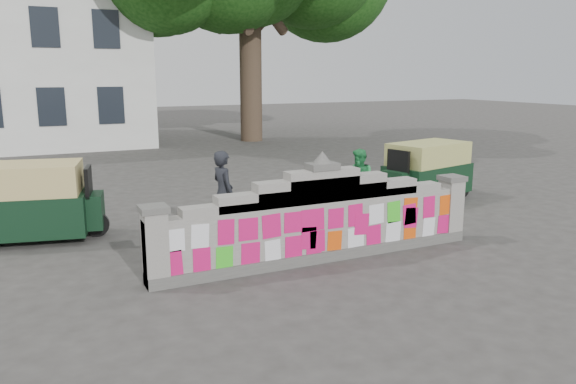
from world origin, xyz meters
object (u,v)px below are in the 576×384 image
at_px(cyclist_bike, 224,222).
at_px(rickshaw_left, 27,201).
at_px(pedestrian, 360,181).
at_px(cyclist_rider, 224,205).
at_px(rickshaw_right, 426,170).

bearing_deg(cyclist_bike, rickshaw_left, 49.78).
distance_m(pedestrian, rickshaw_left, 7.46).
relative_size(pedestrian, rickshaw_left, 0.53).
distance_m(cyclist_rider, rickshaw_right, 6.61).
relative_size(cyclist_rider, rickshaw_left, 0.56).
height_order(cyclist_bike, cyclist_rider, cyclist_rider).
bearing_deg(pedestrian, rickshaw_right, 92.66).
bearing_deg(rickshaw_right, cyclist_rider, 1.85).
distance_m(cyclist_rider, pedestrian, 4.14).
distance_m(cyclist_rider, rickshaw_left, 4.05).
xyz_separation_m(cyclist_rider, rickshaw_left, (-3.45, 2.11, -0.00)).
bearing_deg(rickshaw_right, pedestrian, -2.19).
relative_size(cyclist_bike, rickshaw_right, 0.65).
xyz_separation_m(pedestrian, rickshaw_right, (2.44, 0.47, 0.02)).
bearing_deg(cyclist_bike, cyclist_rider, -0.00).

